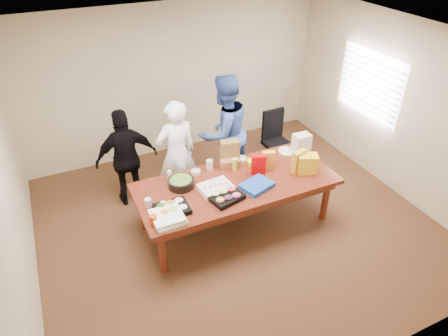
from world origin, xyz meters
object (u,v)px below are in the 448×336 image
person_right (224,132)px  salad_bowl (181,183)px  sheet_cake (215,188)px  conference_table (236,203)px  person_center (177,154)px  office_chair (277,142)px

person_right → salad_bowl: size_ratio=5.32×
person_right → sheet_cake: 1.28m
conference_table → person_right: bearing=74.1°
sheet_cake → salad_bowl: bearing=138.8°
conference_table → person_center: (-0.56, 0.89, 0.48)m
person_center → office_chair: bearing=-178.5°
conference_table → office_chair: (1.36, 1.10, 0.12)m
conference_table → person_right: (0.30, 1.05, 0.58)m
office_chair → sheet_cake: (-1.70, -1.15, 0.30)m
sheet_cake → salad_bowl: (-0.39, 0.28, 0.02)m
office_chair → sheet_cake: 2.07m
person_right → salad_bowl: bearing=23.6°
person_center → person_right: person_right is taller
salad_bowl → person_center: bearing=75.2°
office_chair → person_right: person_right is taller
office_chair → person_center: (-1.91, -0.21, 0.36)m
conference_table → salad_bowl: salad_bowl is taller
person_center → sheet_cake: person_center is taller
salad_bowl → sheet_cake: bearing=-35.5°
conference_table → salad_bowl: 0.88m
conference_table → person_right: 1.23m
office_chair → person_right: bearing=179.9°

